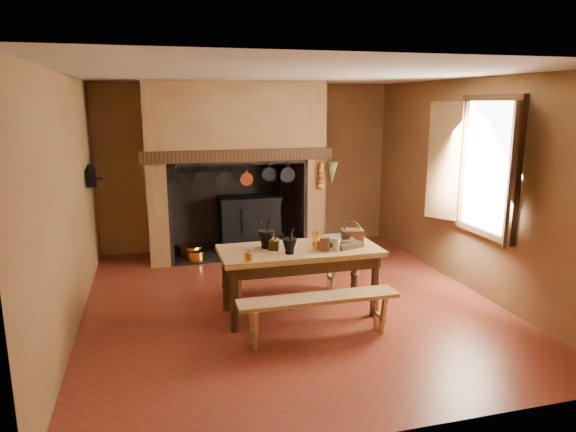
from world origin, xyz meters
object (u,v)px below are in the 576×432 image
(mixing_bowl, at_px, (338,241))
(wicker_basket, at_px, (352,235))
(iron_range, at_px, (250,223))
(coffee_grinder, at_px, (274,244))
(bench_front, at_px, (319,307))
(work_table, at_px, (300,259))

(mixing_bowl, height_order, wicker_basket, wicker_basket)
(iron_range, height_order, mixing_bowl, iron_range)
(coffee_grinder, bearing_deg, iron_range, 108.75)
(iron_range, distance_m, wicker_basket, 2.81)
(bench_front, bearing_deg, wicker_basket, 50.50)
(work_table, relative_size, mixing_bowl, 5.21)
(bench_front, xyz_separation_m, wicker_basket, (0.71, 0.86, 0.53))
(iron_range, relative_size, mixing_bowl, 4.45)
(iron_range, relative_size, wicker_basket, 5.48)
(work_table, relative_size, bench_front, 1.08)
(work_table, relative_size, coffee_grinder, 10.18)
(work_table, bearing_deg, coffee_grinder, 176.94)
(iron_range, bearing_deg, mixing_bowl, -78.54)
(work_table, distance_m, wicker_basket, 0.76)
(bench_front, bearing_deg, mixing_bowl, 57.08)
(iron_range, distance_m, bench_front, 3.54)
(bench_front, relative_size, mixing_bowl, 4.80)
(bench_front, distance_m, coffee_grinder, 0.95)
(coffee_grinder, relative_size, wicker_basket, 0.63)
(bench_front, height_order, coffee_grinder, coffee_grinder)
(iron_range, xyz_separation_m, coffee_grinder, (-0.24, -2.79, 0.40))
(coffee_grinder, height_order, wicker_basket, wicker_basket)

